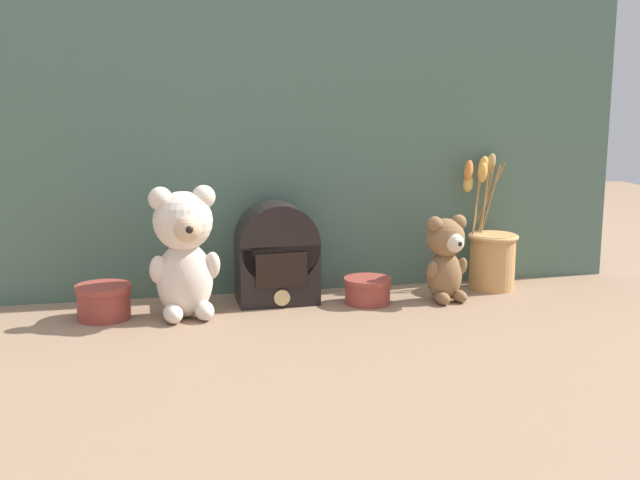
{
  "coord_description": "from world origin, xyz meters",
  "views": [
    {
      "loc": [
        -0.36,
        -1.64,
        0.47
      ],
      "look_at": [
        0.0,
        0.02,
        0.15
      ],
      "focal_mm": 45.0,
      "sensor_mm": 36.0,
      "label": 1
    }
  ],
  "objects_px": {
    "teddy_bear_medium": "(446,257)",
    "decorative_tin_short": "(368,290)",
    "vintage_radio": "(277,255)",
    "decorative_tin_tall": "(104,302)",
    "flower_vase": "(491,251)",
    "teddy_bear_large": "(184,250)"
  },
  "relations": [
    {
      "from": "decorative_tin_short",
      "to": "teddy_bear_medium",
      "type": "bearing_deg",
      "value": -6.65
    },
    {
      "from": "flower_vase",
      "to": "vintage_radio",
      "type": "height_order",
      "value": "flower_vase"
    },
    {
      "from": "teddy_bear_medium",
      "to": "decorative_tin_short",
      "type": "distance_m",
      "value": 0.19
    },
    {
      "from": "teddy_bear_large",
      "to": "flower_vase",
      "type": "bearing_deg",
      "value": 7.69
    },
    {
      "from": "teddy_bear_medium",
      "to": "vintage_radio",
      "type": "distance_m",
      "value": 0.37
    },
    {
      "from": "teddy_bear_medium",
      "to": "decorative_tin_short",
      "type": "relative_size",
      "value": 1.83
    },
    {
      "from": "decorative_tin_short",
      "to": "flower_vase",
      "type": "bearing_deg",
      "value": 12.14
    },
    {
      "from": "decorative_tin_tall",
      "to": "vintage_radio",
      "type": "bearing_deg",
      "value": 8.2
    },
    {
      "from": "teddy_bear_large",
      "to": "vintage_radio",
      "type": "xyz_separation_m",
      "value": [
        0.2,
        0.08,
        -0.04
      ]
    },
    {
      "from": "teddy_bear_medium",
      "to": "decorative_tin_short",
      "type": "xyz_separation_m",
      "value": [
        -0.17,
        0.02,
        -0.07
      ]
    },
    {
      "from": "vintage_radio",
      "to": "decorative_tin_short",
      "type": "distance_m",
      "value": 0.21
    },
    {
      "from": "teddy_bear_medium",
      "to": "flower_vase",
      "type": "distance_m",
      "value": 0.17
    },
    {
      "from": "decorative_tin_tall",
      "to": "decorative_tin_short",
      "type": "relative_size",
      "value": 1.08
    },
    {
      "from": "decorative_tin_tall",
      "to": "decorative_tin_short",
      "type": "height_order",
      "value": "decorative_tin_tall"
    },
    {
      "from": "teddy_bear_medium",
      "to": "vintage_radio",
      "type": "xyz_separation_m",
      "value": [
        -0.37,
        0.07,
        0.0
      ]
    },
    {
      "from": "flower_vase",
      "to": "vintage_radio",
      "type": "bearing_deg",
      "value": -178.28
    },
    {
      "from": "vintage_radio",
      "to": "teddy_bear_large",
      "type": "bearing_deg",
      "value": -158.27
    },
    {
      "from": "teddy_bear_medium",
      "to": "decorative_tin_tall",
      "type": "relative_size",
      "value": 1.7
    },
    {
      "from": "teddy_bear_large",
      "to": "decorative_tin_tall",
      "type": "height_order",
      "value": "teddy_bear_large"
    },
    {
      "from": "teddy_bear_medium",
      "to": "decorative_tin_tall",
      "type": "height_order",
      "value": "teddy_bear_medium"
    },
    {
      "from": "teddy_bear_medium",
      "to": "decorative_tin_short",
      "type": "bearing_deg",
      "value": 173.35
    },
    {
      "from": "teddy_bear_medium",
      "to": "flower_vase",
      "type": "relative_size",
      "value": 0.59
    }
  ]
}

